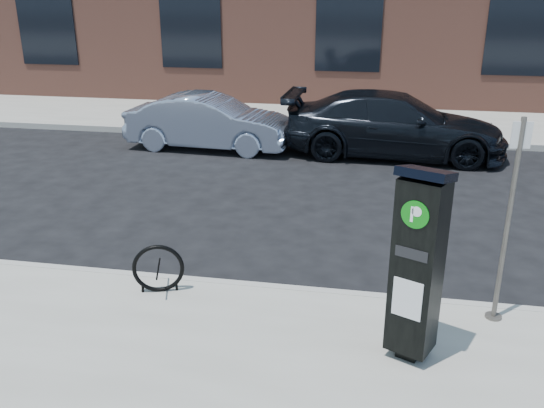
% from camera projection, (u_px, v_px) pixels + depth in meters
% --- Properties ---
extents(ground, '(120.00, 120.00, 0.00)m').
position_uv_depth(ground, '(286.00, 297.00, 7.30)').
color(ground, black).
rests_on(ground, ground).
extents(sidewalk_far, '(60.00, 12.00, 0.15)m').
position_uv_depth(sidewalk_far, '(349.00, 98.00, 20.17)').
color(sidewalk_far, gray).
rests_on(sidewalk_far, ground).
extents(curb_near, '(60.00, 0.12, 0.16)m').
position_uv_depth(curb_near, '(286.00, 292.00, 7.26)').
color(curb_near, '#9E9B93').
rests_on(curb_near, ground).
extents(curb_far, '(60.00, 0.12, 0.16)m').
position_uv_depth(curb_far, '(335.00, 139.00, 14.66)').
color(curb_far, '#9E9B93').
rests_on(curb_far, ground).
extents(parking_kiosk, '(0.60, 0.57, 2.03)m').
position_uv_depth(parking_kiosk, '(417.00, 264.00, 5.52)').
color(parking_kiosk, black).
rests_on(parking_kiosk, sidewalk_near).
extents(sign_pole, '(0.20, 0.19, 2.32)m').
position_uv_depth(sign_pole, '(508.00, 224.00, 6.16)').
color(sign_pole, '#4A4641').
rests_on(sign_pole, sidewalk_near).
extents(bike_rack, '(0.62, 0.23, 0.63)m').
position_uv_depth(bike_rack, '(158.00, 269.00, 7.03)').
color(bike_rack, black).
rests_on(bike_rack, sidewalk_near).
extents(car_silver, '(4.03, 1.60, 1.30)m').
position_uv_depth(car_silver, '(209.00, 122.00, 13.86)').
color(car_silver, '#919EB9').
rests_on(car_silver, ground).
extents(car_dark, '(5.09, 2.19, 1.46)m').
position_uv_depth(car_dark, '(394.00, 125.00, 13.24)').
color(car_dark, black).
rests_on(car_dark, ground).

